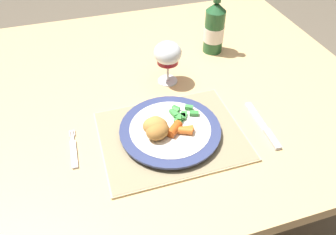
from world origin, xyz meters
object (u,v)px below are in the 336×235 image
fork (74,151)px  table_knife (265,129)px  dining_table (146,107)px  wine_glass (168,55)px  bottle (214,27)px  dinner_plate (170,130)px

fork → table_knife: bearing=-8.1°
dining_table → fork: 0.32m
wine_glass → bottle: bearing=32.2°
fork → bottle: (0.51, 0.34, 0.09)m
table_knife → wine_glass: size_ratio=1.36×
dinner_plate → table_knife: dinner_plate is taller
dining_table → bottle: bearing=26.0°
wine_glass → table_knife: bearing=-57.0°
table_knife → wine_glass: wine_glass is taller
dinner_plate → table_knife: size_ratio=1.40×
dining_table → bottle: 0.35m
bottle → table_knife: bearing=-93.0°
table_knife → bottle: (0.02, 0.41, 0.08)m
dinner_plate → bottle: 0.45m
dinner_plate → fork: bearing=176.6°
dining_table → wine_glass: (0.07, 0.01, 0.17)m
dinner_plate → fork: 0.24m
dining_table → wine_glass: size_ratio=9.89×
dining_table → dinner_plate: bearing=-87.1°
dinner_plate → fork: dinner_plate is taller
bottle → wine_glass: bearing=-147.8°
table_knife → dinner_plate: bearing=167.4°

